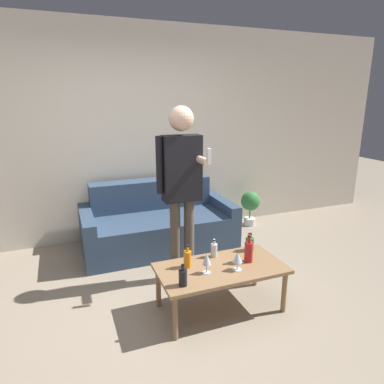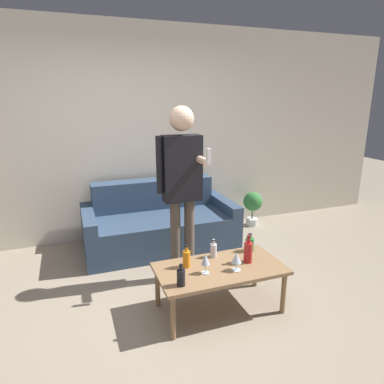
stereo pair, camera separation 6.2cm
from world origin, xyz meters
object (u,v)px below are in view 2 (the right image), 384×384
object	(u,v)px
coffee_table	(220,272)
person_standing_front	(182,179)
couch	(159,223)
bottle_orange	(186,258)

from	to	relation	value
coffee_table	person_standing_front	distance (m)	0.94
couch	bottle_orange	xyz separation A→B (m)	(-0.12, -1.41, 0.20)
couch	coffee_table	size ratio (longest dim) A/B	1.67
couch	coffee_table	xyz separation A→B (m)	(0.14, -1.51, 0.08)
coffee_table	person_standing_front	world-z (taller)	person_standing_front
coffee_table	bottle_orange	xyz separation A→B (m)	(-0.27, 0.10, 0.12)
couch	bottle_orange	distance (m)	1.43
coffee_table	person_standing_front	xyz separation A→B (m)	(-0.13, 0.62, 0.69)
bottle_orange	person_standing_front	size ratio (longest dim) A/B	0.11
person_standing_front	coffee_table	bearing A→B (deg)	-77.86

